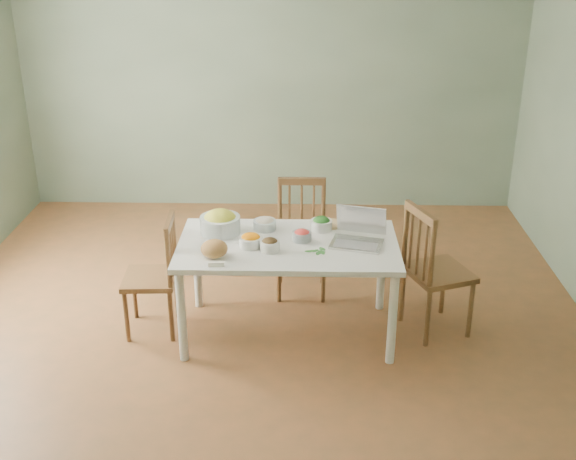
{
  "coord_description": "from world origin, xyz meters",
  "views": [
    {
      "loc": [
        0.34,
        -4.58,
        2.78
      ],
      "look_at": [
        0.23,
        -0.07,
        0.82
      ],
      "focal_mm": 44.39,
      "sensor_mm": 36.0,
      "label": 1
    }
  ],
  "objects_px": {
    "chair_left": "(150,276)",
    "bowl_squash": "(220,222)",
    "bread_boule": "(214,249)",
    "laptop": "(357,229)",
    "chair_far": "(301,240)",
    "dining_table": "(288,289)",
    "chair_right": "(439,269)"
  },
  "relations": [
    {
      "from": "chair_left",
      "to": "laptop",
      "type": "height_order",
      "value": "laptop"
    },
    {
      "from": "chair_left",
      "to": "bread_boule",
      "type": "height_order",
      "value": "chair_left"
    },
    {
      "from": "chair_right",
      "to": "bread_boule",
      "type": "bearing_deg",
      "value": 79.81
    },
    {
      "from": "chair_far",
      "to": "laptop",
      "type": "bearing_deg",
      "value": -59.32
    },
    {
      "from": "bowl_squash",
      "to": "laptop",
      "type": "distance_m",
      "value": 0.98
    },
    {
      "from": "dining_table",
      "to": "chair_left",
      "type": "bearing_deg",
      "value": 178.7
    },
    {
      "from": "bread_boule",
      "to": "bowl_squash",
      "type": "relative_size",
      "value": 0.63
    },
    {
      "from": "chair_left",
      "to": "chair_right",
      "type": "xyz_separation_m",
      "value": [
        2.07,
        0.06,
        0.05
      ]
    },
    {
      "from": "chair_far",
      "to": "laptop",
      "type": "height_order",
      "value": "laptop"
    },
    {
      "from": "chair_far",
      "to": "dining_table",
      "type": "bearing_deg",
      "value": -98.6
    },
    {
      "from": "chair_far",
      "to": "bowl_squash",
      "type": "bearing_deg",
      "value": -142.42
    },
    {
      "from": "bread_boule",
      "to": "bowl_squash",
      "type": "xyz_separation_m",
      "value": [
        -0.0,
        0.4,
        0.02
      ]
    },
    {
      "from": "bread_boule",
      "to": "laptop",
      "type": "xyz_separation_m",
      "value": [
        0.96,
        0.21,
        0.06
      ]
    },
    {
      "from": "bread_boule",
      "to": "bowl_squash",
      "type": "distance_m",
      "value": 0.4
    },
    {
      "from": "chair_far",
      "to": "chair_left",
      "type": "relative_size",
      "value": 1.05
    },
    {
      "from": "chair_far",
      "to": "bowl_squash",
      "type": "relative_size",
      "value": 3.2
    },
    {
      "from": "chair_far",
      "to": "bowl_squash",
      "type": "distance_m",
      "value": 0.81
    },
    {
      "from": "chair_left",
      "to": "bread_boule",
      "type": "bearing_deg",
      "value": 60.79
    },
    {
      "from": "chair_far",
      "to": "chair_right",
      "type": "height_order",
      "value": "chair_right"
    },
    {
      "from": "chair_far",
      "to": "chair_right",
      "type": "relative_size",
      "value": 0.94
    },
    {
      "from": "dining_table",
      "to": "bowl_squash",
      "type": "bearing_deg",
      "value": 160.74
    },
    {
      "from": "chair_right",
      "to": "bowl_squash",
      "type": "relative_size",
      "value": 3.39
    },
    {
      "from": "dining_table",
      "to": "chair_left",
      "type": "relative_size",
      "value": 1.74
    },
    {
      "from": "dining_table",
      "to": "bowl_squash",
      "type": "distance_m",
      "value": 0.68
    },
    {
      "from": "dining_table",
      "to": "chair_left",
      "type": "height_order",
      "value": "chair_left"
    },
    {
      "from": "chair_left",
      "to": "bowl_squash",
      "type": "bearing_deg",
      "value": 103.49
    },
    {
      "from": "laptop",
      "to": "chair_far",
      "type": "bearing_deg",
      "value": 135.19
    },
    {
      "from": "chair_far",
      "to": "chair_right",
      "type": "distance_m",
      "value": 1.13
    },
    {
      "from": "chair_left",
      "to": "chair_right",
      "type": "distance_m",
      "value": 2.08
    },
    {
      "from": "bread_boule",
      "to": "chair_right",
      "type": "bearing_deg",
      "value": 11.08
    },
    {
      "from": "dining_table",
      "to": "bowl_squash",
      "type": "relative_size",
      "value": 5.33
    },
    {
      "from": "chair_left",
      "to": "bowl_squash",
      "type": "xyz_separation_m",
      "value": [
        0.5,
        0.15,
        0.36
      ]
    }
  ]
}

